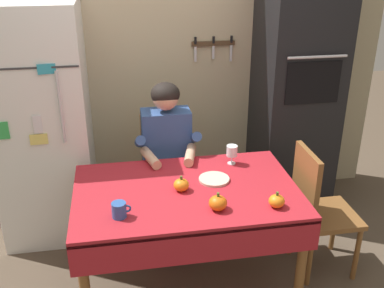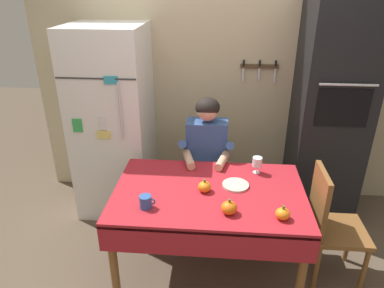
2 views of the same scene
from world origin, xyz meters
The scene contains 13 objects.
back_wall_assembly centered at (0.05, 1.35, 1.30)m, with size 3.70×0.13×2.60m.
refrigerator centered at (-0.95, 0.96, 0.90)m, with size 0.68×0.71×1.80m.
wall_oven centered at (1.05, 1.00, 1.05)m, with size 0.60×0.64×2.10m.
dining_table centered at (0.00, 0.08, 0.66)m, with size 1.40×0.90×0.74m.
chair_behind_person centered at (-0.05, 0.87, 0.51)m, with size 0.40×0.40×0.93m.
seated_person centered at (-0.05, 0.68, 0.74)m, with size 0.47×0.55×1.25m.
chair_right_side centered at (0.90, 0.11, 0.51)m, with size 0.40×0.40×0.93m.
coffee_mug centered at (-0.42, -0.14, 0.79)m, with size 0.11×0.08×0.09m.
wine_glass centered at (0.37, 0.39, 0.83)m, with size 0.08×0.08×0.14m.
pumpkin_large centered at (-0.03, 0.09, 0.78)m, with size 0.10×0.10×0.10m.
pumpkin_medium centered at (0.14, -0.16, 0.78)m, with size 0.11×0.11×0.11m.
pumpkin_small centered at (0.48, -0.20, 0.78)m, with size 0.09×0.09×0.10m.
serving_tray centered at (0.20, 0.18, 0.75)m, with size 0.20×0.20×0.02m, color beige.
Camera 1 is at (-0.39, -2.33, 2.16)m, focal length 42.22 mm.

